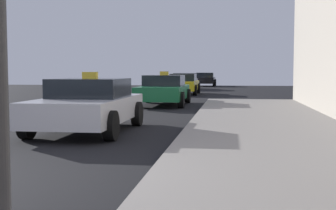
{
  "coord_description": "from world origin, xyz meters",
  "views": [
    {
      "loc": [
        3.06,
        -5.58,
        1.46
      ],
      "look_at": [
        2.15,
        1.08,
        0.96
      ],
      "focal_mm": 49.33,
      "sensor_mm": 36.0,
      "label": 1
    }
  ],
  "objects_px": {
    "car_green": "(164,90)",
    "car_black": "(205,79)",
    "car_yellow": "(183,84)",
    "car_silver": "(88,105)",
    "car_white": "(184,81)"
  },
  "relations": [
    {
      "from": "car_green",
      "to": "car_black",
      "type": "relative_size",
      "value": 1.01
    },
    {
      "from": "car_yellow",
      "to": "car_black",
      "type": "relative_size",
      "value": 1.0
    },
    {
      "from": "car_yellow",
      "to": "car_green",
      "type": "bearing_deg",
      "value": 90.8
    },
    {
      "from": "car_silver",
      "to": "car_green",
      "type": "xyz_separation_m",
      "value": [
        0.55,
        8.66,
        0.0
      ]
    },
    {
      "from": "car_green",
      "to": "car_white",
      "type": "distance_m",
      "value": 16.85
    },
    {
      "from": "car_white",
      "to": "car_green",
      "type": "bearing_deg",
      "value": 92.79
    },
    {
      "from": "car_silver",
      "to": "car_yellow",
      "type": "height_order",
      "value": "car_silver"
    },
    {
      "from": "car_silver",
      "to": "car_green",
      "type": "relative_size",
      "value": 0.97
    },
    {
      "from": "car_yellow",
      "to": "car_black",
      "type": "xyz_separation_m",
      "value": [
        0.46,
        15.77,
        0.0
      ]
    },
    {
      "from": "car_silver",
      "to": "car_green",
      "type": "distance_m",
      "value": 8.67
    },
    {
      "from": "car_silver",
      "to": "car_yellow",
      "type": "distance_m",
      "value": 17.81
    },
    {
      "from": "car_green",
      "to": "car_yellow",
      "type": "height_order",
      "value": "car_green"
    },
    {
      "from": "car_silver",
      "to": "car_yellow",
      "type": "relative_size",
      "value": 0.98
    },
    {
      "from": "car_yellow",
      "to": "car_white",
      "type": "relative_size",
      "value": 0.95
    },
    {
      "from": "car_green",
      "to": "car_yellow",
      "type": "xyz_separation_m",
      "value": [
        -0.13,
        9.14,
        -0.0
      ]
    }
  ]
}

